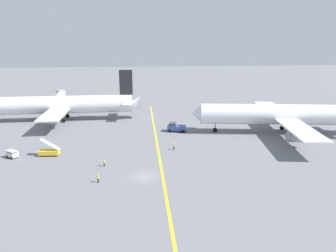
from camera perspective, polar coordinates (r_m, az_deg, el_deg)
ground_plane at (r=61.00m, az=-4.52°, el=-9.33°), size 600.00×600.00×0.00m
taxiway_stripe at (r=70.42m, az=-1.61°, el=-5.87°), size 3.32×119.98×0.01m
airliner_at_gate_left at (r=109.70m, az=-20.31°, el=3.66°), size 57.77×39.90×16.69m
airliner_being_pushed at (r=93.54m, az=19.67°, el=1.98°), size 48.72×47.81×15.72m
pushback_tug at (r=90.70m, az=1.51°, el=-0.24°), size 8.67×4.04×2.92m
gse_stair_truck_yellow at (r=76.43m, az=-21.15°, el=-4.40°), size 4.77×2.38×4.06m
gse_baggage_cart_trailing at (r=78.44m, az=-26.95°, el=-4.68°), size 3.13×2.90×1.71m
ground_crew_marshaller_foreground at (r=75.26m, az=1.11°, el=-3.73°), size 0.36×0.50×1.76m
ground_crew_ramp_agent_by_cones at (r=59.51m, az=-12.85°, el=-9.42°), size 0.48×0.36×1.65m
ground_crew_wing_walker_right at (r=66.64m, az=-11.76°, el=-6.67°), size 0.36×0.50×1.61m
jet_bridge at (r=132.34m, az=-19.57°, el=5.12°), size 5.54×20.84×6.11m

